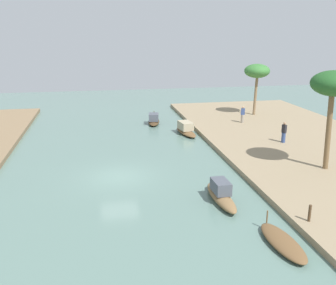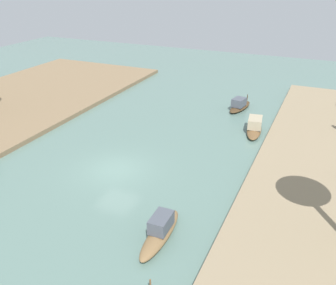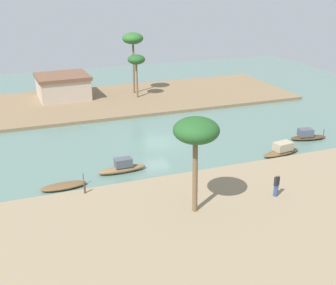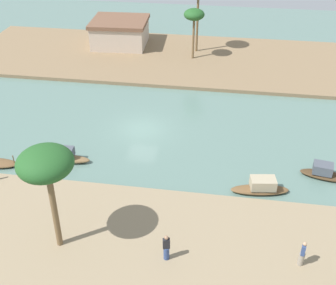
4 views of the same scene
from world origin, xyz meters
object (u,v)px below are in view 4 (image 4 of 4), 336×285
object	(u,v)px
sampan_open_hull	(325,173)
person_on_near_bank	(302,255)
sampan_with_tall_canopy	(64,157)
sampan_foreground	(261,187)
person_by_mooring	(166,249)
palm_tree_left_near	(45,165)
palm_tree_right_short	(194,16)
riverside_building	(120,32)

from	to	relation	value
sampan_open_hull	person_on_near_bank	distance (m)	9.16
sampan_with_tall_canopy	sampan_foreground	distance (m)	14.69
person_on_near_bank	person_by_mooring	world-z (taller)	person_by_mooring
sampan_foreground	person_by_mooring	size ratio (longest dim) A/B	2.35
sampan_with_tall_canopy	person_by_mooring	distance (m)	12.52
sampan_with_tall_canopy	sampan_foreground	xyz separation A→B (m)	(14.63, -1.40, 0.01)
sampan_open_hull	sampan_with_tall_canopy	distance (m)	19.26
sampan_open_hull	palm_tree_left_near	xyz separation A→B (m)	(-16.36, -9.20, 5.58)
palm_tree_right_short	person_by_mooring	bearing A→B (deg)	-86.92
person_by_mooring	sampan_foreground	bearing A→B (deg)	36.12
sampan_with_tall_canopy	sampan_foreground	world-z (taller)	sampan_with_tall_canopy
palm_tree_right_short	riverside_building	size ratio (longest dim) A/B	0.81
person_by_mooring	riverside_building	xyz separation A→B (m)	(-10.81, 32.60, 0.78)
person_on_near_bank	person_by_mooring	size ratio (longest dim) A/B	0.98
sampan_foreground	person_on_near_bank	size ratio (longest dim) A/B	2.41
sampan_foreground	person_by_mooring	distance (m)	8.96
sampan_open_hull	sampan_with_tall_canopy	size ratio (longest dim) A/B	0.94
sampan_open_hull	sampan_foreground	world-z (taller)	sampan_foreground
riverside_building	sampan_foreground	bearing A→B (deg)	-60.44
riverside_building	palm_tree_right_short	bearing A→B (deg)	-20.29
sampan_open_hull	sampan_foreground	size ratio (longest dim) A/B	0.94
sampan_open_hull	palm_tree_right_short	size ratio (longest dim) A/B	0.69
person_by_mooring	riverside_building	size ratio (longest dim) A/B	0.25
sampan_open_hull	palm_tree_left_near	bearing A→B (deg)	-140.92
sampan_open_hull	person_on_near_bank	bearing A→B (deg)	-97.34
palm_tree_right_short	sampan_with_tall_canopy	bearing A→B (deg)	-109.64
sampan_with_tall_canopy	person_on_near_bank	world-z (taller)	person_on_near_bank
sampan_with_tall_canopy	palm_tree_right_short	size ratio (longest dim) A/B	0.74
sampan_open_hull	person_by_mooring	world-z (taller)	person_by_mooring
sampan_open_hull	palm_tree_right_short	xyz separation A→B (m)	(-11.65, 20.29, 4.79)
palm_tree_left_near	palm_tree_right_short	size ratio (longest dim) A/B	1.18
sampan_foreground	riverside_building	distance (m)	30.30
sampan_open_hull	person_by_mooring	bearing A→B (deg)	-127.09
sampan_foreground	person_on_near_bank	world-z (taller)	person_on_near_bank
sampan_open_hull	palm_tree_right_short	bearing A→B (deg)	129.59
riverside_building	sampan_with_tall_canopy	bearing A→B (deg)	-89.07
sampan_with_tall_canopy	riverside_building	size ratio (longest dim) A/B	0.59
sampan_open_hull	riverside_building	size ratio (longest dim) A/B	0.56
sampan_open_hull	person_by_mooring	xyz separation A→B (m)	(-10.05, -9.44, 0.74)
sampan_foreground	palm_tree_right_short	size ratio (longest dim) A/B	0.74
sampan_open_hull	palm_tree_left_near	world-z (taller)	palm_tree_left_near
person_on_near_bank	palm_tree_left_near	size ratio (longest dim) A/B	0.26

